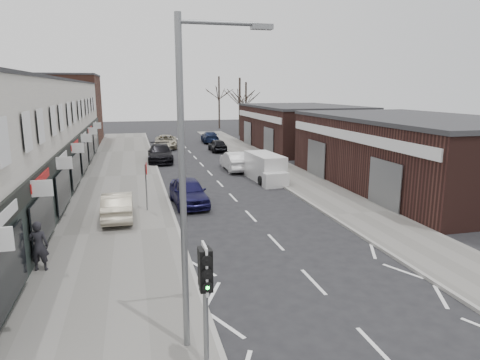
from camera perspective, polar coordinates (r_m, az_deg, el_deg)
ground at (r=13.70m, az=13.26°, el=-16.56°), size 160.00×160.00×0.00m
pavement_left at (r=33.23m, az=-15.58°, el=0.46°), size 5.50×64.00×0.12m
pavement_right at (r=35.16m, az=5.21°, el=1.48°), size 3.50×64.00×0.12m
shop_terrace_left at (r=31.20m, az=-28.57°, el=5.20°), size 8.00×41.00×7.10m
brick_block_far at (r=56.18m, az=-22.34°, el=8.63°), size 8.00×10.00×8.00m
right_unit_near at (r=30.94m, az=22.26°, el=3.28°), size 10.00×18.00×4.50m
right_unit_far at (r=48.38m, az=8.13°, el=6.91°), size 10.00×16.00×4.50m
tree_far_a at (r=60.77m, az=-0.03°, el=5.93°), size 3.60×3.60×8.00m
tree_far_b at (r=67.18m, az=0.79°, el=6.52°), size 3.60×3.60×7.50m
tree_far_c at (r=72.31m, az=-2.77°, el=6.90°), size 3.60×3.60×8.50m
traffic_light at (r=9.59m, az=-4.65°, el=-13.12°), size 0.28×0.60×3.10m
street_lamp at (r=10.05m, az=-6.73°, el=1.25°), size 2.23×0.22×8.00m
warning_sign at (r=23.00m, az=-12.38°, el=1.03°), size 0.12×0.80×2.70m
white_van at (r=30.75m, az=3.43°, el=1.58°), size 2.03×5.04×1.92m
sedan_on_pavement at (r=22.21m, az=-16.01°, el=-3.26°), size 1.45×4.14×1.36m
pedestrian at (r=16.91m, az=-25.25°, el=-7.96°), size 0.72×0.52×1.83m
parked_car_left_a at (r=24.48m, az=-6.87°, el=-1.57°), size 2.05×4.55×1.52m
parked_car_left_b at (r=39.36m, az=-10.59°, el=3.53°), size 2.46×5.53×1.58m
parked_car_left_c at (r=48.31m, az=-9.88°, el=5.04°), size 2.91×5.47×1.46m
parked_car_right_a at (r=34.65m, az=-0.68°, el=2.55°), size 1.64×4.65×1.53m
parked_car_right_b at (r=45.34m, az=-3.01°, el=4.65°), size 1.57×3.86×1.31m
parked_car_right_c at (r=53.03m, az=-4.05°, el=5.75°), size 2.21×4.81×1.36m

